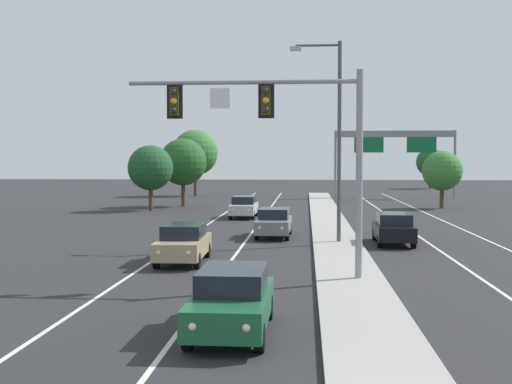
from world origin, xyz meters
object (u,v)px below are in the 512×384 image
object	(u,v)px
overhead_signal_mast	(283,128)
tree_far_left_b	(195,153)
car_oncoming_green	(232,300)
car_oncoming_tan	(183,243)
tree_far_right_a	(430,162)
street_lamp_median	(335,129)
car_oncoming_grey	(274,222)
tree_far_left_a	(183,162)
tree_far_left_c	(150,168)
highway_sign_gantry	(395,142)
tree_far_right_c	(442,171)
car_receding_black	(393,228)
car_oncoming_silver	(244,207)

from	to	relation	value
overhead_signal_mast	tree_far_left_b	world-z (taller)	tree_far_left_b
car_oncoming_green	car_oncoming_tan	xyz separation A→B (m)	(-3.25, 10.74, 0.00)
tree_far_left_b	tree_far_right_a	bearing A→B (deg)	34.83
street_lamp_median	tree_far_right_a	world-z (taller)	street_lamp_median
car_oncoming_tan	car_oncoming_grey	distance (m)	9.71
tree_far_left_a	tree_far_left_c	bearing A→B (deg)	-110.43
highway_sign_gantry	tree_far_left_a	bearing A→B (deg)	-145.76
car_oncoming_grey	tree_far_left_b	bearing A→B (deg)	105.71
car_oncoming_grey	tree_far_left_a	size ratio (longest dim) A/B	0.73
highway_sign_gantry	tree_far_right_c	bearing A→B (deg)	-81.96
car_oncoming_tan	car_oncoming_grey	world-z (taller)	same
car_oncoming_green	tree_far_right_a	distance (m)	83.96
overhead_signal_mast	car_oncoming_tan	xyz separation A→B (m)	(-4.25, 3.82, -4.55)
street_lamp_median	highway_sign_gantry	xyz separation A→B (m)	(8.33, 39.79, 0.37)
street_lamp_median	tree_far_right_a	xyz separation A→B (m)	(16.81, 64.39, -1.89)
tree_far_left_b	tree_far_right_c	world-z (taller)	tree_far_left_b
tree_far_right_a	car_receding_black	bearing A→B (deg)	-102.17
car_oncoming_green	tree_far_left_b	bearing A→B (deg)	100.58
car_receding_black	tree_far_left_b	xyz separation A→B (m)	(-17.37, 42.48, 4.26)
overhead_signal_mast	highway_sign_gantry	world-z (taller)	highway_sign_gantry
tree_far_right_c	car_receding_black	bearing A→B (deg)	-106.78
tree_far_left_a	tree_far_left_b	bearing A→B (deg)	96.09
car_oncoming_grey	car_oncoming_tan	bearing A→B (deg)	-109.90
car_receding_black	tree_far_left_a	bearing A→B (deg)	121.50
street_lamp_median	tree_far_left_c	xyz separation A→B (m)	(-14.40, 20.66, -2.22)
highway_sign_gantry	tree_far_left_c	xyz separation A→B (m)	(-22.73, -19.13, -2.59)
car_oncoming_tan	car_receding_black	bearing A→B (deg)	34.66
car_receding_black	highway_sign_gantry	size ratio (longest dim) A/B	0.34
overhead_signal_mast	car_oncoming_silver	xyz separation A→B (m)	(-3.73, 24.71, -4.55)
car_oncoming_tan	car_oncoming_green	bearing A→B (deg)	-73.15
highway_sign_gantry	car_oncoming_green	bearing A→B (deg)	-101.50
car_oncoming_tan	tree_far_right_c	size ratio (longest dim) A/B	0.89
tree_far_left_b	tree_far_right_c	bearing A→B (deg)	-35.51
street_lamp_median	car_oncoming_tan	xyz separation A→B (m)	(-6.49, -6.34, -4.97)
car_oncoming_tan	tree_far_right_a	xyz separation A→B (m)	(23.30, 70.73, 3.08)
car_oncoming_silver	tree_far_left_c	xyz separation A→B (m)	(-8.43, 6.11, 2.75)
tree_far_right_c	tree_far_right_a	size ratio (longest dim) A/B	0.84
street_lamp_median	tree_far_left_b	world-z (taller)	street_lamp_median
street_lamp_median	car_oncoming_tan	bearing A→B (deg)	-135.65
street_lamp_median	tree_far_right_c	xyz separation A→B (m)	(10.43, 24.95, -2.51)
car_oncoming_grey	tree_far_left_a	distance (m)	24.84
car_oncoming_silver	tree_far_left_b	world-z (taller)	tree_far_left_b
car_oncoming_grey	car_receding_black	xyz separation A→B (m)	(6.15, -2.59, 0.00)
car_oncoming_grey	highway_sign_gantry	size ratio (longest dim) A/B	0.34
car_oncoming_green	car_receding_black	size ratio (longest dim) A/B	0.99
tree_far_left_a	car_oncoming_silver	bearing A→B (deg)	-59.04
tree_far_left_b	car_receding_black	bearing A→B (deg)	-67.76
car_oncoming_silver	car_oncoming_tan	bearing A→B (deg)	-91.42
car_oncoming_green	car_oncoming_tan	bearing A→B (deg)	106.85
car_receding_black	tree_far_left_b	world-z (taller)	tree_far_left_b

